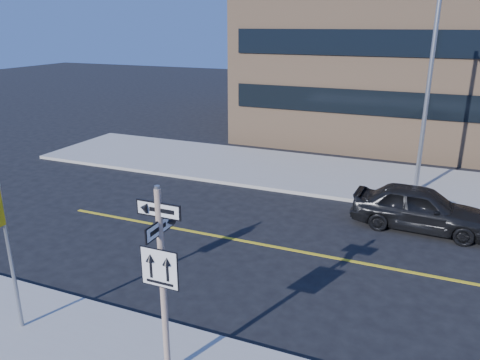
% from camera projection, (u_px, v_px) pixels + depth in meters
% --- Properties ---
extents(ground, '(120.00, 120.00, 0.00)m').
position_uv_depth(ground, '(220.00, 313.00, 11.82)').
color(ground, black).
rests_on(ground, ground).
extents(sign_pole, '(0.92, 0.92, 4.06)m').
position_uv_depth(sign_pole, '(162.00, 274.00, 8.85)').
color(sign_pole, silver).
rests_on(sign_pole, near_sidewalk).
extents(parked_car_a, '(2.09, 4.69, 1.57)m').
position_uv_depth(parked_car_a, '(420.00, 208.00, 16.42)').
color(parked_car_a, black).
rests_on(parked_car_a, ground).
extents(streetlight_a, '(0.55, 2.25, 8.00)m').
position_uv_depth(streetlight_a, '(429.00, 82.00, 18.21)').
color(streetlight_a, gray).
rests_on(streetlight_a, far_sidewalk).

